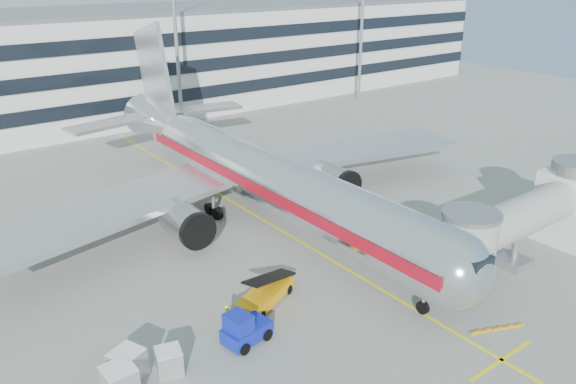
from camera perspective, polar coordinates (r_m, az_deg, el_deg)
ground at (r=43.93m, az=5.46°, el=-7.47°), size 180.00×180.00×0.00m
lead_in_line at (r=50.86m, az=-2.13°, el=-3.07°), size 0.25×70.00×0.01m
stop_bar at (r=36.69m, az=20.88°, el=-15.65°), size 6.00×0.25×0.01m
main_jet at (r=50.55m, az=-3.32°, el=1.94°), size 50.95×48.70×16.06m
jet_bridge at (r=46.74m, az=23.58°, el=-2.16°), size 17.80×4.50×7.00m
terminal at (r=90.77m, az=-20.31°, el=11.98°), size 150.00×24.25×15.60m
light_mast_centre at (r=78.09m, az=-11.43°, el=16.70°), size 2.40×1.20×25.45m
light_mast_east at (r=97.90m, az=7.58°, el=17.92°), size 2.40×1.20×25.45m
belt_loader at (r=38.96m, az=-2.35°, el=-10.33°), size 5.35×3.71×2.54m
baggage_tug at (r=35.28m, az=-4.48°, el=-13.76°), size 3.20×2.32×2.22m
cargo_container_left at (r=32.96m, az=-16.73°, el=-17.93°), size 1.69×1.69×1.76m
cargo_container_right at (r=34.00m, az=-15.97°, el=-16.46°), size 2.12×2.12×1.72m
cargo_container_front at (r=33.85m, az=-11.99°, el=-16.46°), size 1.73×1.73×1.50m
ramp_worker at (r=36.64m, az=-6.14°, el=-12.51°), size 0.74×0.73×1.72m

